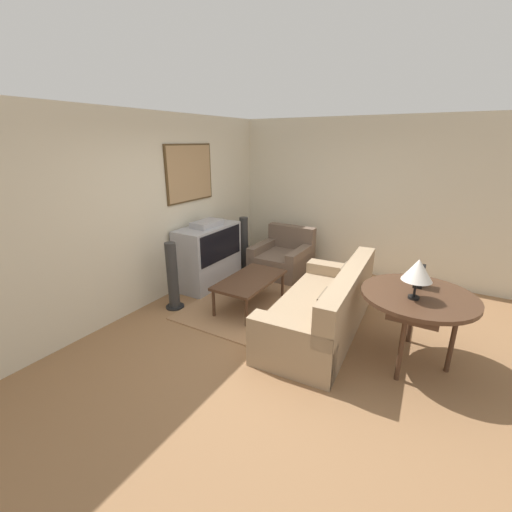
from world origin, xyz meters
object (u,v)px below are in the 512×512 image
Objects in this scene: console_table at (419,300)px; speaker_tower_left at (173,278)px; armchair at (283,259)px; mantel_clock at (419,276)px; speaker_tower_right at (244,245)px; coffee_table at (250,281)px; couch at (323,310)px; tv at (209,255)px; table_lamp at (418,270)px.

speaker_tower_left reaches higher than console_table.
armchair reaches higher than console_table.
mantel_clock reaches higher than speaker_tower_right.
mantel_clock is (-1.47, -2.35, 0.66)m from armchair.
speaker_tower_right reaches higher than coffee_table.
speaker_tower_right is at bearing 66.99° from mantel_clock.
couch is at bearing 97.09° from mantel_clock.
speaker_tower_right is at bearing -127.77° from couch.
tv reaches higher than couch.
couch is 1.88× the size of coffee_table.
tv is 1.00× the size of coffee_table.
table_lamp is at bearing 163.88° from console_table.
console_table is 1.17× the size of speaker_tower_right.
table_lamp reaches higher than speaker_tower_left.
coffee_table is 1.60m from speaker_tower_right.
tv is 1.17× the size of armchair.
armchair is at bearing -19.71° from speaker_tower_left.
console_table is (-1.69, -2.39, 0.47)m from armchair.
console_table is at bearing -34.98° from armchair.
console_table is at bearing 81.48° from couch.
table_lamp is at bearing -102.92° from tv.
couch is 2.14m from speaker_tower_left.
tv is 1.09m from coffee_table.
tv is 1.17× the size of speaker_tower_right.
table_lamp is at bearing -37.67° from armchair.
table_lamp is at bearing -99.85° from coffee_table.
coffee_table is 4.97× the size of mantel_clock.
console_table is at bearing -169.73° from mantel_clock.
mantel_clock is at bearing -113.01° from speaker_tower_right.
couch is 2.21× the size of speaker_tower_left.
tv is 3.31m from table_lamp.
coffee_table is 1.17× the size of speaker_tower_right.
table_lamp is (-0.24, -1.00, 0.80)m from couch.
speaker_tower_left reaches higher than couch.
speaker_tower_left is at bearing 100.64° from mantel_clock.
armchair is 0.78m from speaker_tower_right.
speaker_tower_left is at bearing 122.44° from coffee_table.
armchair is 2.97m from console_table.
speaker_tower_right is (1.67, 3.08, -0.64)m from table_lamp.
speaker_tower_right is (1.53, 3.12, -0.27)m from console_table.
armchair is at bearing -77.70° from speaker_tower_right.
tv is at bearing 70.85° from coffee_table.
armchair is at bearing 54.72° from console_table.
console_table is 0.40m from table_lamp.
couch is 9.36× the size of mantel_clock.
couch is at bearing -49.47° from armchair.
table_lamp is 1.80× the size of mantel_clock.
table_lamp is (-1.83, -2.35, 0.84)m from armchair.
couch is at bearing 76.56° from table_lamp.
couch is at bearing -124.55° from speaker_tower_right.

